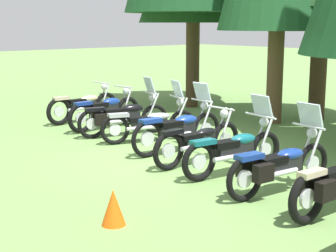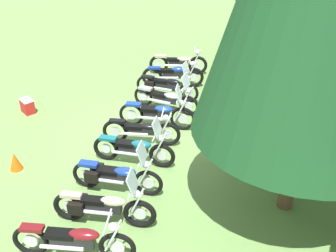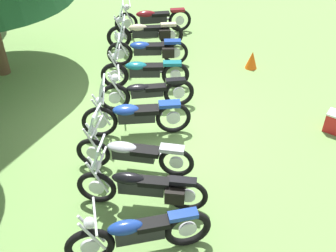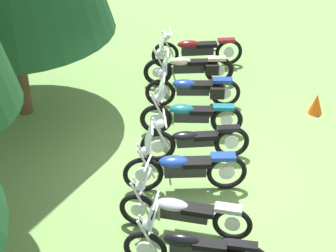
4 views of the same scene
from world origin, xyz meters
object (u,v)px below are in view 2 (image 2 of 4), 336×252
Objects in this scene: motorcycle_6 at (135,148)px; motorcycle_9 at (74,240)px; motorcycle_5 at (142,131)px; picnic_cooler at (27,106)px; motorcycle_8 at (103,206)px; traffic_cone at (15,161)px; motorcycle_3 at (167,98)px; motorcycle_2 at (166,85)px; motorcycle_7 at (115,175)px; motorcycle_0 at (179,63)px; motorcycle_1 at (173,75)px; motorcycle_4 at (158,113)px.

motorcycle_6 reaches higher than motorcycle_9.
picnic_cooler is at bearing 159.64° from motorcycle_5.
motorcycle_8 is 3.13m from traffic_cone.
motorcycle_8 is at bearing -80.55° from motorcycle_3.
motorcycle_2 is 6.09m from motorcycle_8.
traffic_cone is (0.53, -2.94, -0.22)m from motorcycle_6.
motorcycle_7 reaches higher than motorcycle_9.
motorcycle_7 reaches higher than motorcycle_0.
motorcycle_1 is 6.38m from traffic_cone.
motorcycle_8 is at bearing -95.56° from motorcycle_5.
motorcycle_0 is 0.93× the size of motorcycle_9.
picnic_cooler is at bearing -163.29° from traffic_cone.
picnic_cooler is (-0.57, -4.20, -0.26)m from motorcycle_4.
motorcycle_4 is 1.02× the size of motorcycle_8.
motorcycle_3 reaches higher than motorcycle_0.
motorcycle_6 is at bearing 79.39° from motorcycle_9.
motorcycle_0 is 7.16m from motorcycle_7.
motorcycle_5 is 4.15m from motorcycle_9.
motorcycle_6 is 3.98× the size of picnic_cooler.
motorcycle_8 is 1.02m from motorcycle_9.
motorcycle_4 is 4.09m from traffic_cone.
motorcycle_3 is (1.84, -0.06, -0.01)m from motorcycle_1.
motorcycle_7 reaches higher than motorcycle_5.
motorcycle_5 is 3.33m from traffic_cone.
motorcycle_8 is (2.20, -0.30, 0.00)m from motorcycle_6.
motorcycle_7 is 5.04m from picnic_cooler.
motorcycle_6 is at bearing 57.71° from picnic_cooler.
motorcycle_1 is 0.95m from motorcycle_2.
motorcycle_5 is at bearing -106.30° from motorcycle_4.
motorcycle_4 is (1.10, -0.15, 0.05)m from motorcycle_3.
motorcycle_7 is at bearing -81.88° from motorcycle_2.
motorcycle_9 is (7.96, -1.20, 0.00)m from motorcycle_1.
picnic_cooler is (2.37, -4.41, -0.23)m from motorcycle_1.
traffic_cone reaches higher than picnic_cooler.
motorcycle_6 is 3.23m from motorcycle_9.
motorcycle_2 is 1.00× the size of motorcycle_6.
motorcycle_8 is at bearing -100.81° from motorcycle_1.
picnic_cooler is (3.55, -4.52, -0.21)m from motorcycle_0.
motorcycle_5 is 3.15m from motorcycle_8.
picnic_cooler is (-2.42, -3.83, -0.23)m from motorcycle_6.
motorcycle_9 is at bearing -102.14° from motorcycle_1.
motorcycle_2 is at bearing 91.27° from motorcycle_6.
motorcycle_9 is 6.45m from picnic_cooler.
motorcycle_0 is 1.02× the size of motorcycle_7.
motorcycle_2 is (2.12, -0.27, 0.03)m from motorcycle_0.
picnic_cooler is at bearing 141.59° from motorcycle_7.
motorcycle_8 is 0.93× the size of motorcycle_9.
traffic_cone is at bearing -116.30° from motorcycle_3.
motorcycle_8 is (6.98, -0.89, 0.00)m from motorcycle_1.
motorcycle_4 is 4.25m from picnic_cooler.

